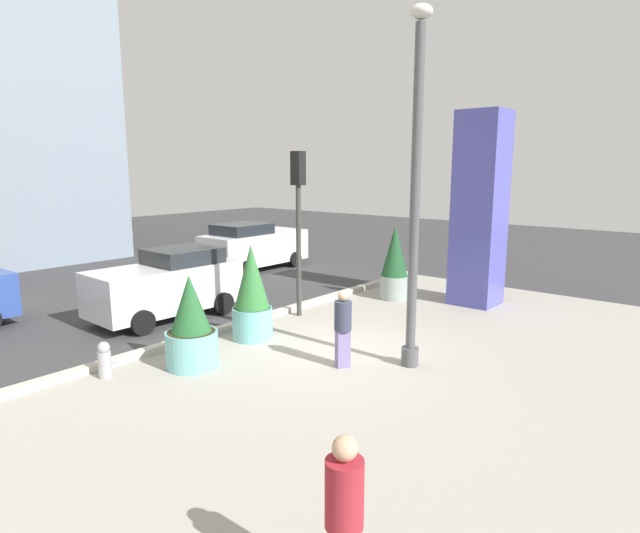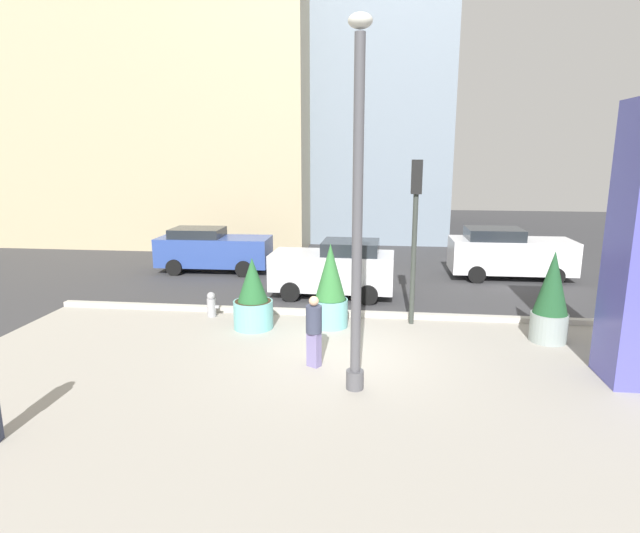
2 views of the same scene
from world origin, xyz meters
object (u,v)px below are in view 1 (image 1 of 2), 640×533
at_px(potted_plant_by_pillar, 395,264).
at_px(car_far_lane, 254,246).
at_px(art_pillar_blue, 480,210).
at_px(pedestrian_on_sidewalk, 344,515).
at_px(fire_hydrant, 105,360).
at_px(car_curb_west, 167,284).
at_px(lamp_post, 415,200).
at_px(potted_plant_curbside, 252,295).
at_px(traffic_light_far_side, 298,206).
at_px(pedestrian_by_curb, 343,325).
at_px(potted_plant_near_left, 191,328).

xyz_separation_m(potted_plant_by_pillar, car_far_lane, (0.59, 7.08, -0.16)).
distance_m(art_pillar_blue, pedestrian_on_sidewalk, 12.48).
height_order(fire_hydrant, car_curb_west, car_curb_west).
bearing_deg(lamp_post, car_curb_west, 98.61).
xyz_separation_m(lamp_post, art_pillar_blue, (5.84, 1.11, -0.60)).
bearing_deg(lamp_post, art_pillar_blue, 10.74).
bearing_deg(potted_plant_curbside, lamp_post, -76.99).
distance_m(lamp_post, car_far_lane, 11.98).
relative_size(potted_plant_by_pillar, pedestrian_on_sidewalk, 1.33).
relative_size(potted_plant_curbside, car_curb_west, 0.57).
bearing_deg(pedestrian_on_sidewalk, traffic_light_far_side, 44.27).
xyz_separation_m(potted_plant_curbside, fire_hydrant, (-3.55, 0.46, -0.72)).
distance_m(lamp_post, car_curb_west, 7.58).
relative_size(potted_plant_curbside, pedestrian_by_curb, 1.42).
xyz_separation_m(art_pillar_blue, car_curb_west, (-6.91, 5.96, -1.93)).
height_order(lamp_post, potted_plant_near_left, lamp_post).
relative_size(potted_plant_by_pillar, pedestrian_by_curb, 1.44).
distance_m(potted_plant_near_left, fire_hydrant, 1.77).
xyz_separation_m(car_far_lane, pedestrian_by_curb, (-6.32, -9.39, -0.06)).
bearing_deg(potted_plant_near_left, pedestrian_by_curb, -50.58).
bearing_deg(potted_plant_by_pillar, fire_hydrant, 173.98).
distance_m(art_pillar_blue, car_far_lane, 9.53).
relative_size(lamp_post, pedestrian_by_curb, 4.34).
bearing_deg(potted_plant_curbside, car_far_lane, 46.49).
relative_size(art_pillar_blue, potted_plant_curbside, 2.46).
relative_size(potted_plant_near_left, car_curb_west, 0.48).
height_order(potted_plant_near_left, car_curb_west, potted_plant_near_left).
bearing_deg(fire_hydrant, pedestrian_on_sidewalk, -101.66).
bearing_deg(car_curb_west, fire_hydrant, -140.84).
xyz_separation_m(fire_hydrant, pedestrian_on_sidewalk, (-1.45, -7.03, 0.62)).
bearing_deg(pedestrian_by_curb, pedestrian_on_sidewalk, -142.68).
bearing_deg(car_curb_west, traffic_light_far_side, -48.03).
xyz_separation_m(potted_plant_near_left, potted_plant_by_pillar, (7.73, -0.12, 0.27)).
bearing_deg(fire_hydrant, car_curb_west, 39.16).
height_order(potted_plant_curbside, pedestrian_by_curb, potted_plant_curbside).
bearing_deg(pedestrian_on_sidewalk, car_curb_west, 63.74).
distance_m(car_far_lane, pedestrian_on_sidewalk, 17.29).
distance_m(lamp_post, pedestrian_by_curb, 2.94).
bearing_deg(pedestrian_by_curb, traffic_light_far_side, 54.88).
bearing_deg(car_far_lane, potted_plant_by_pillar, -94.75).
bearing_deg(potted_plant_curbside, pedestrian_on_sidewalk, -127.30).
distance_m(lamp_post, fire_hydrant, 6.93).
relative_size(potted_plant_near_left, fire_hydrant, 2.63).
distance_m(lamp_post, potted_plant_curbside, 4.62).
distance_m(potted_plant_by_pillar, pedestrian_on_sidewalk, 12.25).
distance_m(potted_plant_near_left, potted_plant_curbside, 2.13).
height_order(potted_plant_curbside, car_far_lane, potted_plant_curbside).
bearing_deg(potted_plant_by_pillar, car_far_lane, 85.25).
distance_m(potted_plant_curbside, fire_hydrant, 3.65).
height_order(potted_plant_curbside, pedestrian_on_sidewalk, potted_plant_curbside).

